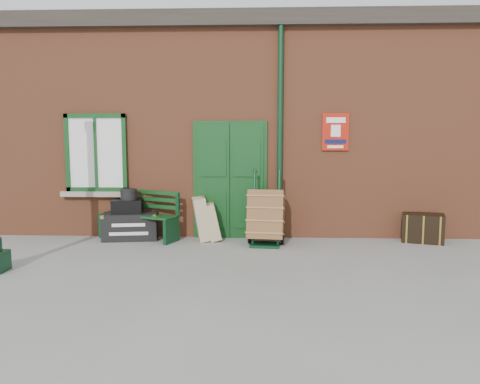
{
  "coord_description": "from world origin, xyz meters",
  "views": [
    {
      "loc": [
        0.25,
        -7.49,
        1.96
      ],
      "look_at": [
        -0.07,
        0.6,
        1.0
      ],
      "focal_mm": 35.0,
      "sensor_mm": 36.0,
      "label": 1
    }
  ],
  "objects_px": {
    "houdini_trunk": "(131,226)",
    "bench": "(141,214)",
    "porter_trolley": "(266,217)",
    "dark_trunk": "(423,228)"
  },
  "relations": [
    {
      "from": "houdini_trunk",
      "to": "dark_trunk",
      "type": "height_order",
      "value": "dark_trunk"
    },
    {
      "from": "houdini_trunk",
      "to": "bench",
      "type": "bearing_deg",
      "value": 12.78
    },
    {
      "from": "houdini_trunk",
      "to": "dark_trunk",
      "type": "relative_size",
      "value": 1.39
    },
    {
      "from": "houdini_trunk",
      "to": "porter_trolley",
      "type": "relative_size",
      "value": 0.77
    },
    {
      "from": "bench",
      "to": "porter_trolley",
      "type": "height_order",
      "value": "porter_trolley"
    },
    {
      "from": "porter_trolley",
      "to": "dark_trunk",
      "type": "height_order",
      "value": "porter_trolley"
    },
    {
      "from": "porter_trolley",
      "to": "bench",
      "type": "bearing_deg",
      "value": 176.52
    },
    {
      "from": "houdini_trunk",
      "to": "porter_trolley",
      "type": "height_order",
      "value": "porter_trolley"
    },
    {
      "from": "porter_trolley",
      "to": "dark_trunk",
      "type": "xyz_separation_m",
      "value": [
        2.94,
        0.34,
        -0.25
      ]
    },
    {
      "from": "porter_trolley",
      "to": "dark_trunk",
      "type": "bearing_deg",
      "value": 13.0
    }
  ]
}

